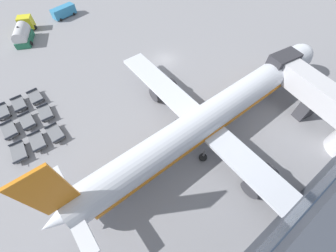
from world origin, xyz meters
TOP-DOWN VIEW (x-y plane):
  - ground_plane at (0.00, 0.00)m, footprint 500.00×500.00m
  - jet_bridge at (25.19, 8.31)m, footprint 17.06×6.45m
  - airplane at (16.83, -5.09)m, footprint 35.19×44.23m
  - fuel_tanker_primary at (-22.89, -18.88)m, footprint 8.90×5.94m
  - service_van at (-26.80, -9.04)m, footprint 3.05×5.61m
  - baggage_dolly_row_near_col_a at (-4.21, -27.47)m, footprint 3.83×1.81m
  - baggage_dolly_row_near_col_b at (0.00, -27.45)m, footprint 3.87×1.91m
  - baggage_dolly_row_near_col_c at (4.48, -27.34)m, footprint 3.87×1.92m
  - baggage_dolly_row_mid_a_col_a at (-4.27, -25.04)m, footprint 3.83×1.81m
  - baggage_dolly_row_mid_a_col_b at (-0.12, -24.97)m, footprint 3.86×1.87m
  - baggage_dolly_row_mid_a_col_c at (4.29, -24.87)m, footprint 3.86×1.87m
  - baggage_dolly_row_mid_b_col_a at (-4.29, -22.51)m, footprint 3.87×1.92m
  - baggage_dolly_row_mid_b_col_b at (-0.08, -22.33)m, footprint 3.87×1.91m
  - baggage_dolly_row_mid_b_col_c at (4.45, -22.43)m, footprint 3.87×1.91m
  - stand_guidance_stripe at (15.58, -14.49)m, footprint 0.54×21.35m

SIDE VIEW (x-z plane):
  - ground_plane at x=0.00m, z-range 0.00..0.00m
  - stand_guidance_stripe at x=15.58m, z-range 0.00..0.01m
  - baggage_dolly_row_near_col_a at x=-4.21m, z-range 0.03..0.95m
  - baggage_dolly_row_near_col_b at x=0.00m, z-range 0.03..0.95m
  - baggage_dolly_row_near_col_c at x=4.48m, z-range 0.03..0.95m
  - baggage_dolly_row_mid_a_col_a at x=-4.27m, z-range 0.03..0.95m
  - baggage_dolly_row_mid_a_col_b at x=-0.12m, z-range 0.03..0.95m
  - baggage_dolly_row_mid_a_col_c at x=4.29m, z-range 0.03..0.95m
  - baggage_dolly_row_mid_b_col_a at x=-4.29m, z-range 0.03..0.95m
  - baggage_dolly_row_mid_b_col_b at x=-0.08m, z-range 0.03..0.95m
  - baggage_dolly_row_mid_b_col_c at x=4.45m, z-range 0.03..0.95m
  - service_van at x=-26.80m, z-range 0.10..2.30m
  - fuel_tanker_primary at x=-22.89m, z-range -0.26..3.01m
  - airplane at x=16.83m, z-range -2.59..9.45m
  - jet_bridge at x=25.19m, z-range 0.63..7.12m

